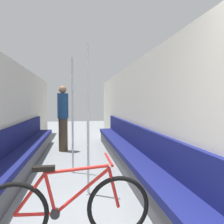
% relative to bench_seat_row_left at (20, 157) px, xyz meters
% --- Properties ---
extents(wall_left, '(0.10, 10.94, 2.22)m').
position_rel_bench_seat_row_left_xyz_m(wall_left, '(-0.24, 0.08, 0.82)').
color(wall_left, beige).
rests_on(wall_left, ground).
extents(wall_right, '(0.10, 10.94, 2.22)m').
position_rel_bench_seat_row_left_xyz_m(wall_right, '(2.38, 0.08, 0.82)').
color(wall_right, beige).
rests_on(wall_right, ground).
extents(bench_seat_row_left, '(0.44, 6.32, 0.89)m').
position_rel_bench_seat_row_left_xyz_m(bench_seat_row_left, '(0.00, 0.00, 0.00)').
color(bench_seat_row_left, '#4C4C51').
rests_on(bench_seat_row_left, ground).
extents(bench_seat_row_right, '(0.44, 6.32, 0.89)m').
position_rel_bench_seat_row_left_xyz_m(bench_seat_row_right, '(2.13, 0.00, 0.00)').
color(bench_seat_row_right, '#4C4C51').
rests_on(bench_seat_row_right, ground).
extents(bicycle, '(1.61, 0.46, 0.81)m').
position_rel_bench_seat_row_left_xyz_m(bicycle, '(0.99, -2.31, 0.05)').
color(bicycle, black).
rests_on(bicycle, ground).
extents(grab_pole_near, '(0.08, 0.08, 2.20)m').
position_rel_bench_seat_row_left_xyz_m(grab_pole_near, '(1.25, -1.23, 0.78)').
color(grab_pole_near, gray).
rests_on(grab_pole_near, ground).
extents(grab_pole_far, '(0.08, 0.08, 2.20)m').
position_rel_bench_seat_row_left_xyz_m(grab_pole_far, '(1.01, -0.18, 0.78)').
color(grab_pole_far, gray).
rests_on(grab_pole_far, ground).
extents(passenger_standing, '(0.30, 0.30, 1.81)m').
position_rel_bench_seat_row_left_xyz_m(passenger_standing, '(0.71, 1.75, 0.65)').
color(passenger_standing, '#473828').
rests_on(passenger_standing, ground).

